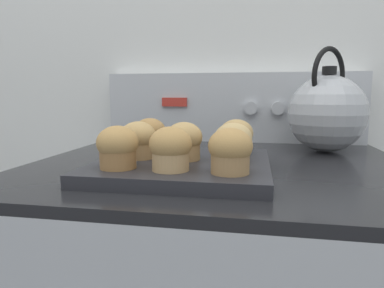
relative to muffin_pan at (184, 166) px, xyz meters
The scene contains 12 objects.
wall_back 0.56m from the muffin_pan, 83.31° to the left, with size 8.00×0.05×2.40m.
control_panel 0.45m from the muffin_pan, 82.30° to the left, with size 0.77×0.07×0.21m.
muffin_pan is the anchor object (origin of this frame).
muffin_r0_c0 0.14m from the muffin_pan, 135.36° to the right, with size 0.07×0.07×0.07m.
muffin_r0_c1 0.10m from the muffin_pan, 91.36° to the right, with size 0.07×0.07×0.07m.
muffin_r0_c2 0.14m from the muffin_pan, 44.90° to the right, with size 0.07×0.07×0.07m.
muffin_r1_c0 0.10m from the muffin_pan, behind, with size 0.07×0.07×0.07m.
muffin_r1_c1 0.05m from the muffin_pan, 78.99° to the left, with size 0.07×0.07×0.07m.
muffin_r1_c2 0.10m from the muffin_pan, ahead, with size 0.07×0.07×0.07m.
muffin_r2_c0 0.14m from the muffin_pan, 135.70° to the left, with size 0.07×0.07×0.07m.
muffin_r2_c2 0.14m from the muffin_pan, 43.94° to the left, with size 0.07×0.07×0.07m.
tea_kettle 0.43m from the muffin_pan, 43.27° to the left, with size 0.19×0.21×0.26m.
Camera 1 is at (0.07, -0.36, 1.08)m, focal length 32.00 mm.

